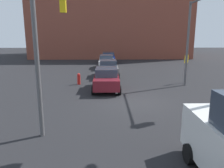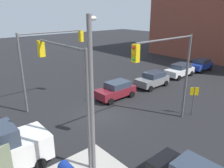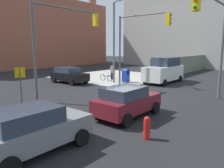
% 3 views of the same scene
% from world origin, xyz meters
% --- Properties ---
extents(ground_plane, '(120.00, 120.00, 0.00)m').
position_xyz_m(ground_plane, '(0.00, 0.00, 0.00)').
color(ground_plane, black).
extents(sidewalk_corner, '(12.00, 12.00, 0.01)m').
position_xyz_m(sidewalk_corner, '(9.00, 9.00, 0.01)').
color(sidewalk_corner, '#ADA89E').
rests_on(sidewalk_corner, ground).
extents(construction_fence, '(21.82, 0.12, 2.40)m').
position_xyz_m(construction_fence, '(18.91, 3.20, 1.20)').
color(construction_fence, slate).
rests_on(construction_fence, ground).
extents(building_warehouse_north, '(32.00, 18.00, 12.63)m').
position_xyz_m(building_warehouse_north, '(9.91, 34.00, 6.31)').
color(building_warehouse_north, '#93513D').
rests_on(building_warehouse_north, ground).
extents(building_loft_east, '(20.00, 24.00, 17.35)m').
position_xyz_m(building_loft_east, '(36.00, 8.10, 8.68)').
color(building_loft_east, '#9E9B93').
rests_on(building_loft_east, ground).
extents(smokestack, '(1.80, 1.80, 19.68)m').
position_xyz_m(smokestack, '(26.74, 30.00, 9.84)').
color(smokestack, brown).
rests_on(smokestack, ground).
extents(traffic_signal_nw_corner, '(6.06, 0.36, 6.50)m').
position_xyz_m(traffic_signal_nw_corner, '(-2.17, 4.50, 4.66)').
color(traffic_signal_nw_corner, '#59595B').
rests_on(traffic_signal_nw_corner, ground).
extents(traffic_signal_se_corner, '(6.02, 0.36, 6.50)m').
position_xyz_m(traffic_signal_se_corner, '(2.18, -4.50, 4.66)').
color(traffic_signal_se_corner, '#59595B').
rests_on(traffic_signal_se_corner, ground).
extents(traffic_signal_ne_corner, '(0.36, 5.24, 6.50)m').
position_xyz_m(traffic_signal_ne_corner, '(4.50, 2.51, 4.62)').
color(traffic_signal_ne_corner, '#59595B').
rests_on(traffic_signal_ne_corner, ground).
extents(street_lamp_corner, '(1.87, 2.16, 8.00)m').
position_xyz_m(street_lamp_corner, '(4.97, 5.51, 4.70)').
color(street_lamp_corner, slate).
rests_on(street_lamp_corner, ground).
extents(warning_sign_two_way, '(0.48, 0.48, 2.40)m').
position_xyz_m(warning_sign_two_way, '(-5.40, 4.83, 1.64)').
color(warning_sign_two_way, '#4C4C4C').
rests_on(warning_sign_two_way, ground).
extents(mailbox_blue, '(0.56, 0.64, 1.43)m').
position_xyz_m(mailbox_blue, '(6.20, 5.00, 0.76)').
color(mailbox_blue, navy).
rests_on(mailbox_blue, ground).
extents(fire_hydrant, '(0.26, 0.26, 0.94)m').
position_xyz_m(fire_hydrant, '(-5.00, -4.20, 0.49)').
color(fire_hydrant, red).
rests_on(fire_hydrant, ground).
extents(hatchback_black, '(2.02, 4.10, 1.62)m').
position_xyz_m(hatchback_black, '(2.02, 9.14, 0.84)').
color(hatchback_black, black).
rests_on(hatchback_black, ground).
extents(hatchback_gray, '(3.95, 2.02, 1.62)m').
position_xyz_m(hatchback_gray, '(-8.48, -1.72, 0.84)').
color(hatchback_gray, slate).
rests_on(hatchback_gray, ground).
extents(sedan_maroon, '(3.98, 2.02, 1.62)m').
position_xyz_m(sedan_maroon, '(-3.15, -1.90, 0.84)').
color(sedan_maroon, maroon).
rests_on(sedan_maroon, ground).
extents(van_white_delivery, '(5.40, 2.32, 2.62)m').
position_xyz_m(van_white_delivery, '(8.51, 1.80, 1.28)').
color(van_white_delivery, white).
rests_on(van_white_delivery, ground).
extents(pedestrian_crossing, '(0.36, 0.36, 1.60)m').
position_xyz_m(pedestrian_crossing, '(6.80, 7.40, 0.82)').
color(pedestrian_crossing, '#9E937A').
rests_on(pedestrian_crossing, ground).
extents(bicycle_leaning_on_fence, '(0.05, 1.75, 0.97)m').
position_xyz_m(bicycle_leaning_on_fence, '(5.60, 7.20, 0.35)').
color(bicycle_leaning_on_fence, black).
rests_on(bicycle_leaning_on_fence, ground).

